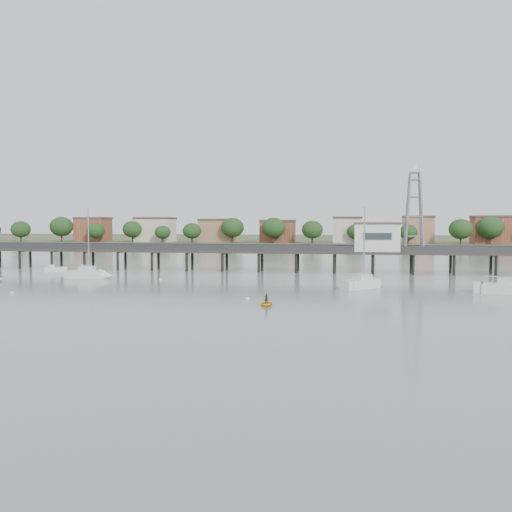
{
  "coord_description": "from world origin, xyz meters",
  "views": [
    {
      "loc": [
        21.21,
        -45.95,
        9.27
      ],
      "look_at": [
        5.79,
        42.0,
        4.0
      ],
      "focal_mm": 40.0,
      "sensor_mm": 36.0,
      "label": 1
    }
  ],
  "objects_px": {
    "yellow_dinghy": "(266,306)",
    "white_tender": "(56,269)",
    "lattice_tower": "(414,212)",
    "sailboat_b": "(93,274)",
    "pier": "(242,251)",
    "sailboat_c": "(367,283)"
  },
  "relations": [
    {
      "from": "sailboat_c",
      "to": "yellow_dinghy",
      "type": "relative_size",
      "value": 4.2
    },
    {
      "from": "sailboat_c",
      "to": "white_tender",
      "type": "distance_m",
      "value": 59.22
    },
    {
      "from": "sailboat_b",
      "to": "pier",
      "type": "bearing_deg",
      "value": 36.47
    },
    {
      "from": "pier",
      "to": "sailboat_c",
      "type": "relative_size",
      "value": 12.34
    },
    {
      "from": "yellow_dinghy",
      "to": "white_tender",
      "type": "bearing_deg",
      "value": 134.01
    },
    {
      "from": "sailboat_b",
      "to": "yellow_dinghy",
      "type": "xyz_separation_m",
      "value": [
        33.15,
        -25.93,
        -0.65
      ]
    },
    {
      "from": "white_tender",
      "to": "pier",
      "type": "bearing_deg",
      "value": -10.36
    },
    {
      "from": "white_tender",
      "to": "yellow_dinghy",
      "type": "distance_m",
      "value": 58.0
    },
    {
      "from": "lattice_tower",
      "to": "yellow_dinghy",
      "type": "relative_size",
      "value": 5.36
    },
    {
      "from": "sailboat_b",
      "to": "yellow_dinghy",
      "type": "height_order",
      "value": "sailboat_b"
    },
    {
      "from": "sailboat_b",
      "to": "sailboat_c",
      "type": "relative_size",
      "value": 1.01
    },
    {
      "from": "pier",
      "to": "white_tender",
      "type": "relative_size",
      "value": 34.26
    },
    {
      "from": "white_tender",
      "to": "yellow_dinghy",
      "type": "relative_size",
      "value": 1.51
    },
    {
      "from": "pier",
      "to": "lattice_tower",
      "type": "xyz_separation_m",
      "value": [
        31.5,
        0.0,
        7.31
      ]
    },
    {
      "from": "lattice_tower",
      "to": "white_tender",
      "type": "xyz_separation_m",
      "value": [
        -65.56,
        -7.89,
        -10.61
      ]
    },
    {
      "from": "pier",
      "to": "sailboat_b",
      "type": "xyz_separation_m",
      "value": [
        -21.69,
        -17.9,
        -3.15
      ]
    },
    {
      "from": "sailboat_c",
      "to": "pier",
      "type": "bearing_deg",
      "value": 85.98
    },
    {
      "from": "lattice_tower",
      "to": "sailboat_b",
      "type": "relative_size",
      "value": 1.26
    },
    {
      "from": "sailboat_c",
      "to": "yellow_dinghy",
      "type": "height_order",
      "value": "sailboat_c"
    },
    {
      "from": "lattice_tower",
      "to": "white_tender",
      "type": "relative_size",
      "value": 3.54
    },
    {
      "from": "pier",
      "to": "sailboat_b",
      "type": "distance_m",
      "value": 28.29
    },
    {
      "from": "pier",
      "to": "white_tender",
      "type": "bearing_deg",
      "value": -166.96
    }
  ]
}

